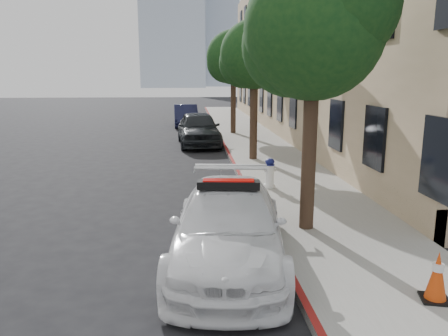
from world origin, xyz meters
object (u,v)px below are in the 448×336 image
Objects in this scene: parked_car_mid at (199,128)px; parked_car_far at (186,116)px; fire_hydrant at (270,173)px; police_car at (228,225)px; traffic_cone at (437,276)px.

parked_car_far is at bearing 91.02° from parked_car_mid.
fire_hydrant is at bearing -84.10° from parked_car_far.
police_car is 22.12m from parked_car_far.
fire_hydrant reaches higher than traffic_cone.
parked_car_mid is 6.43× the size of traffic_cone.
traffic_cone is (3.11, -15.76, -0.30)m from parked_car_mid.
police_car is at bearing -90.10° from parked_car_far.
police_car is 3.43m from traffic_cone.
police_car is 1.14× the size of parked_car_far.
fire_hydrant is at bearing 77.53° from police_car.
parked_car_far is at bearing 98.99° from traffic_cone.
parked_car_mid is 1.10× the size of parked_car_far.
traffic_cone is (2.86, -1.89, -0.19)m from police_car.
parked_car_mid is at bearing 98.33° from fire_hydrant.
traffic_cone is (3.79, -23.98, -0.20)m from parked_car_far.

